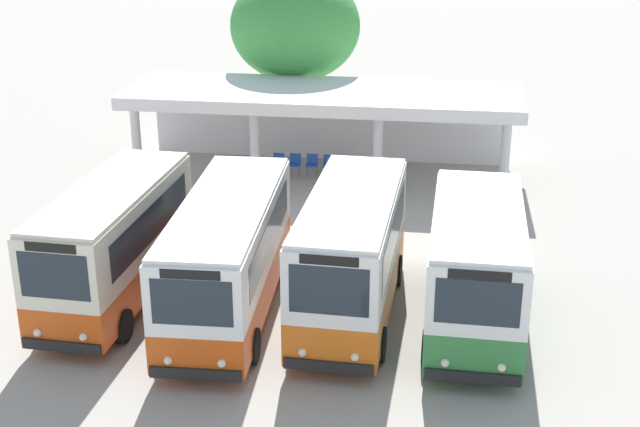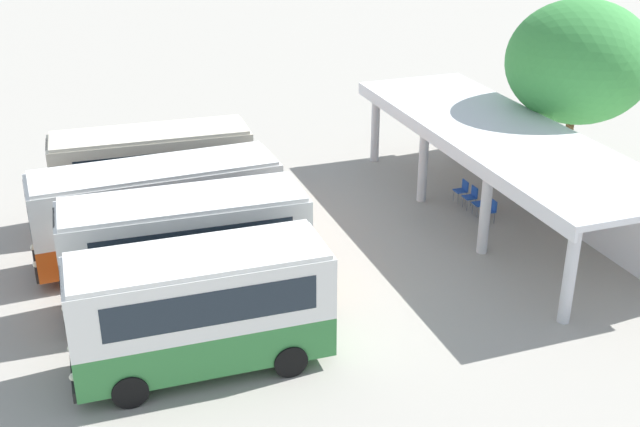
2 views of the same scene
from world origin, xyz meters
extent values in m
plane|color=#A39E93|center=(0.00, 0.00, 0.00)|extent=(180.00, 180.00, 0.00)
cylinder|color=black|center=(-2.83, -0.01, 0.45)|extent=(0.26, 0.91, 0.90)
cylinder|color=black|center=(-4.88, 0.08, 0.45)|extent=(0.26, 0.91, 0.90)
cylinder|color=black|center=(-2.63, 4.34, 0.45)|extent=(0.26, 0.91, 0.90)
cylinder|color=black|center=(-4.68, 4.44, 0.45)|extent=(0.26, 0.91, 0.90)
cube|color=#D14C14|center=(-3.75, 2.21, 0.91)|extent=(2.48, 7.13, 1.05)
cube|color=beige|center=(-3.75, 2.21, 2.34)|extent=(2.48, 7.13, 1.82)
cube|color=beige|center=(-3.75, 2.21, 3.31)|extent=(2.40, 6.91, 0.12)
cube|color=black|center=(-3.91, -1.33, 0.52)|extent=(2.05, 0.19, 0.28)
cube|color=#1E2833|center=(-3.91, -1.29, 2.39)|extent=(1.77, 0.13, 1.18)
cube|color=black|center=(-3.91, -1.29, 3.13)|extent=(1.29, 0.11, 0.24)
cube|color=#1E2833|center=(-2.68, 2.26, 2.39)|extent=(0.30, 5.62, 1.00)
cube|color=#1E2833|center=(-4.81, 2.36, 2.39)|extent=(0.30, 5.62, 1.00)
sphere|color=#EAEACC|center=(-3.32, -1.35, 0.83)|extent=(0.20, 0.20, 0.20)
sphere|color=#EAEACC|center=(-4.51, -1.29, 0.83)|extent=(0.20, 0.20, 0.20)
cylinder|color=black|center=(0.69, -0.54, 0.45)|extent=(0.25, 0.91, 0.90)
cylinder|color=black|center=(-1.49, -0.62, 0.45)|extent=(0.25, 0.91, 0.90)
cylinder|color=black|center=(0.52, 4.36, 0.45)|extent=(0.25, 0.91, 0.90)
cylinder|color=black|center=(-1.66, 4.28, 0.45)|extent=(0.25, 0.91, 0.90)
cube|color=#D14C14|center=(-0.48, 1.87, 0.90)|extent=(2.56, 7.97, 1.03)
cube|color=white|center=(-0.48, 1.87, 2.29)|extent=(2.56, 7.97, 1.74)
cube|color=white|center=(-0.48, 1.87, 3.21)|extent=(2.48, 7.74, 0.12)
cube|color=black|center=(-0.34, -2.11, 0.52)|extent=(2.17, 0.18, 0.28)
cube|color=#1E2833|center=(-0.34, -2.06, 2.34)|extent=(1.87, 0.12, 1.13)
cube|color=black|center=(-0.34, -2.06, 3.03)|extent=(1.37, 0.10, 0.24)
cube|color=#1E2833|center=(0.64, 2.01, 2.34)|extent=(0.26, 6.32, 0.96)
cube|color=#1E2833|center=(-1.62, 1.93, 2.34)|extent=(0.26, 6.32, 0.96)
sphere|color=#EAEACC|center=(0.29, -2.07, 0.83)|extent=(0.20, 0.20, 0.20)
sphere|color=#EAEACC|center=(-0.97, -2.12, 0.83)|extent=(0.20, 0.20, 0.20)
cylinder|color=black|center=(3.78, -0.04, 0.45)|extent=(0.25, 0.91, 0.90)
cylinder|color=black|center=(1.63, 0.04, 0.45)|extent=(0.25, 0.91, 0.90)
cylinder|color=black|center=(3.95, 4.32, 0.45)|extent=(0.25, 0.91, 0.90)
cylinder|color=black|center=(1.79, 4.40, 0.45)|extent=(0.25, 0.91, 0.90)
cube|color=orange|center=(2.79, 2.18, 0.94)|extent=(2.52, 7.12, 1.12)
cube|color=white|center=(2.79, 2.18, 2.42)|extent=(2.52, 7.12, 1.85)
cube|color=white|center=(2.79, 2.18, 3.41)|extent=(2.45, 6.90, 0.12)
cube|color=black|center=(2.65, -1.36, 0.52)|extent=(2.14, 0.18, 0.28)
cube|color=#1E2833|center=(2.65, -1.32, 2.47)|extent=(1.85, 0.12, 1.20)
cube|color=black|center=(2.65, -1.32, 3.23)|extent=(1.35, 0.10, 0.24)
cube|color=#1E2833|center=(3.91, 2.24, 2.47)|extent=(0.25, 5.63, 1.02)
cube|color=#1E2833|center=(1.67, 2.32, 2.47)|extent=(0.25, 5.63, 1.02)
sphere|color=#EAEACC|center=(3.27, -1.38, 0.83)|extent=(0.20, 0.20, 0.20)
sphere|color=#EAEACC|center=(2.03, -1.33, 0.83)|extent=(0.20, 0.20, 0.20)
cylinder|color=black|center=(7.12, -0.12, 0.45)|extent=(0.24, 0.90, 0.90)
cylinder|color=black|center=(4.90, -0.07, 0.45)|extent=(0.24, 0.90, 0.90)
cylinder|color=black|center=(7.21, 3.93, 0.45)|extent=(0.24, 0.90, 0.90)
cylinder|color=black|center=(5.00, 3.98, 0.45)|extent=(0.24, 0.90, 0.90)
cube|color=#337F3D|center=(6.06, 1.93, 0.95)|extent=(2.46, 6.60, 1.13)
cube|color=white|center=(6.06, 1.93, 2.36)|extent=(2.46, 6.60, 1.70)
cube|color=white|center=(6.06, 1.93, 3.27)|extent=(2.39, 6.40, 0.12)
cube|color=black|center=(5.98, -1.37, 0.52)|extent=(2.20, 0.15, 0.28)
cube|color=#1E2833|center=(5.98, -1.33, 2.41)|extent=(1.90, 0.09, 1.10)
cube|color=black|center=(5.98, -1.33, 3.09)|extent=(1.39, 0.08, 0.24)
cube|color=#1E2833|center=(7.20, 2.00, 2.41)|extent=(0.16, 5.24, 0.93)
cube|color=#1E2833|center=(4.91, 2.06, 2.41)|extent=(0.16, 5.24, 0.93)
sphere|color=#EAEACC|center=(6.62, -1.38, 0.83)|extent=(0.20, 0.20, 0.20)
sphere|color=#EAEACC|center=(5.34, -1.35, 0.83)|extent=(0.20, 0.20, 0.20)
cylinder|color=silver|center=(-6.54, 12.16, 1.60)|extent=(0.36, 0.36, 3.20)
cylinder|color=silver|center=(-1.91, 12.16, 1.60)|extent=(0.36, 0.36, 3.20)
cylinder|color=silver|center=(2.73, 12.16, 1.60)|extent=(0.36, 0.36, 3.20)
cylinder|color=silver|center=(7.36, 12.16, 1.60)|extent=(0.36, 0.36, 3.20)
cube|color=white|center=(0.41, 16.02, 1.60)|extent=(14.70, 0.20, 3.20)
cube|color=white|center=(0.41, 13.99, 3.30)|extent=(15.20, 4.77, 0.20)
cube|color=white|center=(0.41, 11.66, 3.06)|extent=(15.20, 0.10, 0.28)
cylinder|color=slate|center=(-1.12, 13.33, 0.22)|extent=(0.03, 0.03, 0.44)
cylinder|color=slate|center=(-1.47, 13.33, 0.22)|extent=(0.03, 0.03, 0.44)
cylinder|color=slate|center=(-1.11, 13.68, 0.22)|extent=(0.03, 0.03, 0.44)
cylinder|color=slate|center=(-1.47, 13.68, 0.22)|extent=(0.03, 0.03, 0.44)
cube|color=#1E4CB2|center=(-1.29, 13.51, 0.46)|extent=(0.44, 0.44, 0.04)
cube|color=#1E4CB2|center=(-1.29, 13.71, 0.66)|extent=(0.44, 0.04, 0.40)
cylinder|color=slate|center=(-0.45, 13.36, 0.22)|extent=(0.03, 0.03, 0.44)
cylinder|color=slate|center=(-0.80, 13.36, 0.22)|extent=(0.03, 0.03, 0.44)
cylinder|color=slate|center=(-0.45, 13.71, 0.22)|extent=(0.03, 0.03, 0.44)
cylinder|color=slate|center=(-0.80, 13.71, 0.22)|extent=(0.03, 0.03, 0.44)
cube|color=#1E4CB2|center=(-0.62, 13.54, 0.46)|extent=(0.44, 0.44, 0.04)
cube|color=#1E4CB2|center=(-0.62, 13.74, 0.66)|extent=(0.44, 0.04, 0.40)
cylinder|color=slate|center=(0.22, 13.40, 0.22)|extent=(0.03, 0.03, 0.44)
cylinder|color=slate|center=(-0.13, 13.41, 0.22)|extent=(0.03, 0.03, 0.44)
cylinder|color=slate|center=(0.22, 13.76, 0.22)|extent=(0.03, 0.03, 0.44)
cylinder|color=slate|center=(-0.13, 13.76, 0.22)|extent=(0.03, 0.03, 0.44)
cube|color=#1E4CB2|center=(0.04, 13.58, 0.46)|extent=(0.44, 0.44, 0.04)
cube|color=#1E4CB2|center=(0.04, 13.78, 0.66)|extent=(0.44, 0.04, 0.40)
cylinder|color=slate|center=(0.89, 13.38, 0.22)|extent=(0.03, 0.03, 0.44)
cylinder|color=slate|center=(0.53, 13.38, 0.22)|extent=(0.03, 0.03, 0.44)
cylinder|color=slate|center=(0.89, 13.73, 0.22)|extent=(0.03, 0.03, 0.44)
cylinder|color=slate|center=(0.54, 13.73, 0.22)|extent=(0.03, 0.03, 0.44)
cube|color=#1E4CB2|center=(0.71, 13.56, 0.46)|extent=(0.44, 0.44, 0.04)
cube|color=#1E4CB2|center=(0.71, 13.76, 0.66)|extent=(0.44, 0.04, 0.40)
cylinder|color=brown|center=(-1.33, 18.21, 1.52)|extent=(0.32, 0.32, 3.03)
ellipsoid|color=green|center=(-1.33, 18.21, 5.11)|extent=(5.52, 5.52, 4.70)
camera|label=1|loc=(4.93, -19.15, 11.42)|focal=49.69mm
camera|label=2|loc=(23.46, -1.01, 12.38)|focal=44.53mm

